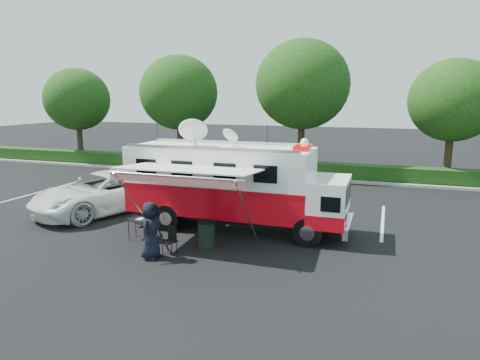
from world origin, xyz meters
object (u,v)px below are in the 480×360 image
object	(u,v)px
folding_table	(141,221)
trash_bin	(207,234)
command_truck	(234,185)
white_suv	(105,212)

from	to	relation	value
folding_table	trash_bin	size ratio (longest dim) A/B	1.16
folding_table	trash_bin	xyz separation A→B (m)	(2.60, 0.05, -0.25)
command_truck	white_suv	world-z (taller)	command_truck
white_suv	trash_bin	size ratio (longest dim) A/B	7.01
white_suv	trash_bin	distance (m)	6.87
trash_bin	folding_table	bearing A→B (deg)	-178.91
command_truck	folding_table	size ratio (longest dim) A/B	8.04
trash_bin	command_truck	bearing A→B (deg)	84.77
white_suv	trash_bin	world-z (taller)	trash_bin
folding_table	command_truck	bearing A→B (deg)	39.24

